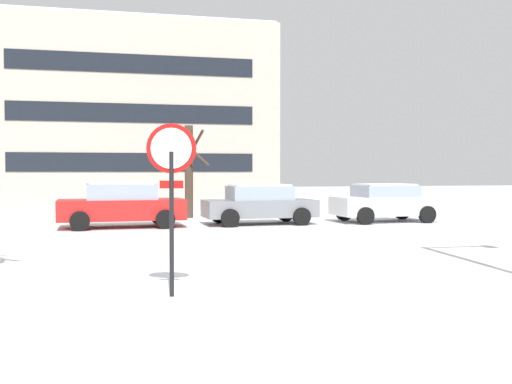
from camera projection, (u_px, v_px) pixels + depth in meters
ground_plane at (244, 268)px, 12.02m from camera, size 120.00×120.00×0.00m
road_surface at (212, 245)px, 15.84m from camera, size 80.00×9.86×0.00m
stop_sign at (171, 175)px, 9.20m from camera, size 0.74×0.19×2.65m
parked_car_red at (122, 205)px, 20.65m from camera, size 4.29×2.20×1.56m
parked_car_gray at (259, 204)px, 21.91m from camera, size 4.08×2.13×1.45m
parked_car_white at (385, 202)px, 22.95m from camera, size 3.94×2.21×1.45m
tree_far_mid at (189, 168)px, 24.88m from camera, size 1.45×1.39×3.81m
building_far_left at (131, 120)px, 33.30m from camera, size 14.52×9.03×9.52m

